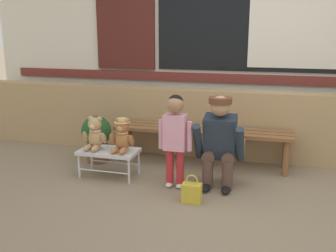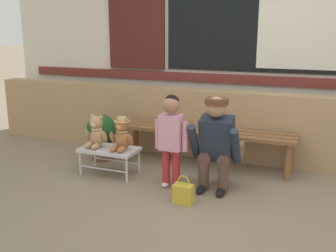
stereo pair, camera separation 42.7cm
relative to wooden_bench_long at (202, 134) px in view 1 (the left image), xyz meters
name	(u,v)px [view 1 (the left image)]	position (x,y,z in m)	size (l,w,h in m)	color
ground_plane	(225,205)	(0.44, -1.06, -0.37)	(60.00, 60.00, 0.00)	#84725B
brick_low_wall	(242,125)	(0.44, 0.37, 0.05)	(7.28, 0.25, 0.85)	tan
shop_facade	(251,17)	(0.44, 0.88, 1.35)	(7.43, 0.26, 3.44)	silver
wooden_bench_long	(202,134)	(0.00, 0.00, 0.00)	(2.10, 0.40, 0.44)	brown
small_display_bench	(109,153)	(-0.90, -0.67, -0.11)	(0.64, 0.36, 0.30)	silver
teddy_bear_plain	(95,134)	(-1.06, -0.67, 0.09)	(0.28, 0.26, 0.36)	tan
teddy_bear_with_hat	(122,136)	(-0.74, -0.67, 0.10)	(0.28, 0.27, 0.36)	#A86B3D
child_standing	(175,131)	(-0.12, -0.77, 0.22)	(0.35, 0.18, 0.96)	#B7282D
adult_crouching	(221,141)	(0.32, -0.62, 0.11)	(0.50, 0.49, 0.95)	brown
handbag_on_ground	(192,192)	(0.13, -1.08, -0.28)	(0.18, 0.11, 0.27)	gold
potted_plant	(97,136)	(-1.24, -0.27, -0.05)	(0.36, 0.36, 0.57)	brown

